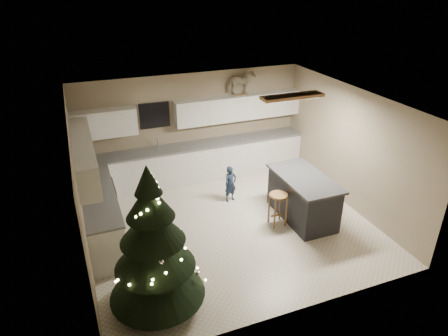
{
  "coord_description": "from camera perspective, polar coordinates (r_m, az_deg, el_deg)",
  "views": [
    {
      "loc": [
        -2.6,
        -6.33,
        4.65
      ],
      "look_at": [
        0.0,
        0.35,
        1.15
      ],
      "focal_mm": 32.0,
      "sensor_mm": 36.0,
      "label": 1
    }
  ],
  "objects": [
    {
      "name": "christmas_tree",
      "position": [
        6.03,
        -9.94,
        -11.83
      ],
      "size": [
        1.51,
        1.46,
        2.41
      ],
      "rotation": [
        0.0,
        0.0,
        -0.31
      ],
      "color": "#3F2816",
      "rests_on": "ground_plane"
    },
    {
      "name": "rocking_horse",
      "position": [
        9.74,
        2.49,
        12.08
      ],
      "size": [
        0.7,
        0.38,
        0.59
      ],
      "rotation": [
        0.0,
        0.0,
        1.69
      ],
      "color": "brown",
      "rests_on": "cabinetry"
    },
    {
      "name": "room_shell",
      "position": [
        7.44,
        1.14,
        3.08
      ],
      "size": [
        5.52,
        5.02,
        2.61
      ],
      "color": "gray",
      "rests_on": "ground_plane"
    },
    {
      "name": "bar_stool",
      "position": [
        8.11,
        7.74,
        -4.82
      ],
      "size": [
        0.37,
        0.37,
        0.7
      ],
      "rotation": [
        0.0,
        0.0,
        -0.05
      ],
      "color": "brown",
      "rests_on": "ground_plane"
    },
    {
      "name": "island",
      "position": [
        8.44,
        11.18,
        -4.12
      ],
      "size": [
        0.9,
        1.7,
        0.95
      ],
      "color": "black",
      "rests_on": "ground_plane"
    },
    {
      "name": "cabinetry",
      "position": [
        9.03,
        -8.39,
        0.22
      ],
      "size": [
        5.5,
        3.2,
        2.0
      ],
      "color": "white",
      "rests_on": "ground_plane"
    },
    {
      "name": "ground_plane",
      "position": [
        8.27,
        0.89,
        -8.18
      ],
      "size": [
        5.5,
        5.5,
        0.0
      ],
      "primitive_type": "plane",
      "color": "beige"
    },
    {
      "name": "toddler",
      "position": [
        8.91,
        0.93,
        -2.3
      ],
      "size": [
        0.35,
        0.27,
        0.84
      ],
      "primitive_type": "imported",
      "rotation": [
        0.0,
        0.0,
        0.24
      ],
      "color": "black",
      "rests_on": "ground_plane"
    }
  ]
}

